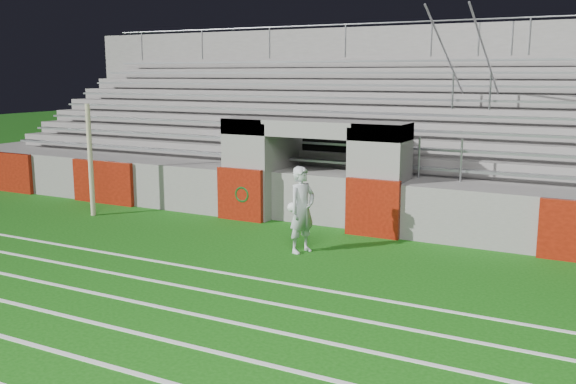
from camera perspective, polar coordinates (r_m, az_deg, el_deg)
The scene contains 6 objects.
ground at distance 13.28m, azimuth -4.43°, elevation -5.85°, with size 90.00×90.00×0.00m, color #13520D.
field_post at distance 17.66m, azimuth -17.16°, elevation 2.71°, with size 0.13×0.13×2.96m, color #BCB28C.
field_markings at distance 9.69m, azimuth -20.88°, elevation -12.83°, with size 28.00×8.09×0.01m.
stadium_structure at distance 20.05m, azimuth 7.81°, elevation 3.98°, with size 26.00×8.48×5.42m.
goalkeeper_with_ball at distance 13.44m, azimuth 1.25°, elevation -1.58°, with size 0.63×0.77×1.83m.
hose_coil at distance 16.41m, azimuth -4.02°, elevation -0.10°, with size 0.60×0.15×0.60m.
Camera 1 is at (6.86, -10.74, 3.73)m, focal length 40.00 mm.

